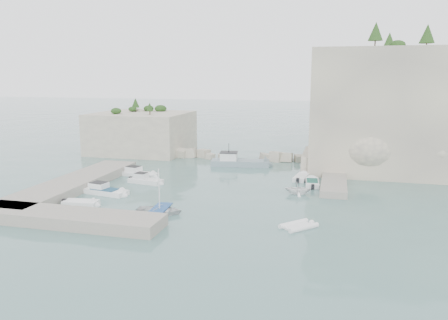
% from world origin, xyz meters
% --- Properties ---
extents(ground, '(400.00, 400.00, 0.00)m').
position_xyz_m(ground, '(0.00, 0.00, 0.00)').
color(ground, slate).
rests_on(ground, ground).
extents(cliff_east, '(26.00, 22.00, 17.00)m').
position_xyz_m(cliff_east, '(23.00, 23.00, 8.50)').
color(cliff_east, beige).
rests_on(cliff_east, ground).
extents(cliff_terrace, '(8.00, 10.00, 2.50)m').
position_xyz_m(cliff_terrace, '(13.00, 18.00, 1.25)').
color(cliff_terrace, beige).
rests_on(cliff_terrace, ground).
extents(outcrop_west, '(16.00, 14.00, 7.00)m').
position_xyz_m(outcrop_west, '(-20.00, 25.00, 3.50)').
color(outcrop_west, beige).
rests_on(outcrop_west, ground).
extents(quay_west, '(5.00, 24.00, 1.10)m').
position_xyz_m(quay_west, '(-17.00, -1.00, 0.55)').
color(quay_west, '#9E9689').
rests_on(quay_west, ground).
extents(quay_south, '(18.00, 4.00, 1.10)m').
position_xyz_m(quay_south, '(-10.00, -12.50, 0.55)').
color(quay_south, '#9E9689').
rests_on(quay_south, ground).
extents(ledge_east, '(3.00, 16.00, 0.80)m').
position_xyz_m(ledge_east, '(13.50, 10.00, 0.40)').
color(ledge_east, '#9E9689').
rests_on(ledge_east, ground).
extents(breakwater, '(28.00, 3.00, 1.40)m').
position_xyz_m(breakwater, '(-1.00, 22.00, 0.70)').
color(breakwater, beige).
rests_on(breakwater, ground).
extents(motorboat_e, '(4.08, 2.00, 0.70)m').
position_xyz_m(motorboat_e, '(-12.09, -7.17, 0.00)').
color(motorboat_e, white).
rests_on(motorboat_e, ground).
extents(motorboat_a, '(6.34, 3.10, 1.40)m').
position_xyz_m(motorboat_a, '(-12.23, 6.99, 0.00)').
color(motorboat_a, white).
rests_on(motorboat_a, ground).
extents(motorboat_d, '(6.41, 2.92, 1.40)m').
position_xyz_m(motorboat_d, '(-12.03, -2.36, 0.00)').
color(motorboat_d, white).
rests_on(motorboat_d, ground).
extents(motorboat_b, '(5.07, 2.36, 1.40)m').
position_xyz_m(motorboat_b, '(-9.62, 3.55, 0.00)').
color(motorboat_b, silver).
rests_on(motorboat_b, ground).
extents(rowboat, '(4.76, 3.57, 0.94)m').
position_xyz_m(rowboat, '(-3.06, -7.59, 0.00)').
color(rowboat, white).
rests_on(rowboat, ground).
extents(inflatable_dinghy, '(3.67, 3.76, 0.44)m').
position_xyz_m(inflatable_dinghy, '(10.58, -8.32, 0.00)').
color(inflatable_dinghy, white).
rests_on(inflatable_dinghy, ground).
extents(tender_east_a, '(3.14, 2.77, 1.55)m').
position_xyz_m(tender_east_a, '(9.53, 3.11, 0.00)').
color(tender_east_a, white).
rests_on(tender_east_a, ground).
extents(tender_east_b, '(2.00, 4.80, 0.70)m').
position_xyz_m(tender_east_b, '(10.87, 7.83, 0.00)').
color(tender_east_b, silver).
rests_on(tender_east_b, ground).
extents(tender_east_c, '(2.10, 4.75, 0.70)m').
position_xyz_m(tender_east_c, '(9.33, 10.60, 0.00)').
color(tender_east_c, silver).
rests_on(tender_east_c, ground).
extents(tender_east_d, '(4.64, 2.40, 1.70)m').
position_xyz_m(tender_east_d, '(10.91, 14.99, 0.00)').
color(tender_east_d, white).
rests_on(tender_east_d, ground).
extents(work_boat, '(9.83, 4.11, 2.20)m').
position_xyz_m(work_boat, '(-0.39, 17.30, 0.00)').
color(work_boat, slate).
rests_on(work_boat, ground).
extents(rowboat_mast, '(0.10, 0.10, 4.20)m').
position_xyz_m(rowboat_mast, '(-3.06, -7.59, 2.57)').
color(rowboat_mast, white).
rests_on(rowboat_mast, rowboat).
extents(vegetation, '(53.48, 13.88, 13.40)m').
position_xyz_m(vegetation, '(17.83, 24.40, 17.93)').
color(vegetation, '#1E4219').
rests_on(vegetation, ground).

